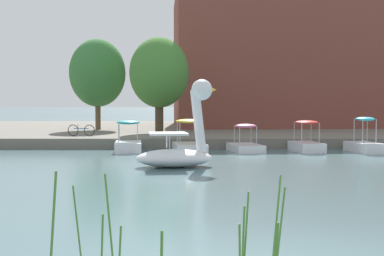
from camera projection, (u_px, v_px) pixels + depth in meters
name	position (u px, v px, depth m)	size (l,w,h in m)	color
shore_bank_far	(213.00, 130.00, 37.92)	(135.80, 25.47, 0.55)	#6B665B
swan_boat	(180.00, 145.00, 18.15)	(3.12, 1.96, 3.27)	white
pedal_boat_cyan	(365.00, 144.00, 23.66)	(1.47, 2.39, 1.72)	white
pedal_boat_red	(307.00, 142.00, 24.08)	(1.49, 2.30, 1.54)	white
pedal_boat_pink	(246.00, 144.00, 24.01)	(1.78, 2.51, 1.37)	white
pedal_boat_yellow	(190.00, 142.00, 23.59)	(1.77, 2.47, 1.62)	white
pedal_boat_teal	(129.00, 143.00, 24.07)	(1.53, 2.53, 1.54)	white
tree_broadleaf_left	(98.00, 73.00, 33.79)	(5.06, 4.95, 6.28)	brown
tree_sapling_by_fence	(159.00, 73.00, 30.10)	(4.19, 4.49, 5.90)	#423323
bicycle_parked	(82.00, 130.00, 27.18)	(1.59, 0.41, 0.65)	black
parked_van	(329.00, 113.00, 38.77)	(4.80, 2.48, 1.90)	silver
apartment_block	(318.00, 60.00, 40.73)	(23.67, 12.38, 10.83)	brown
reed_clump_foreground	(173.00, 252.00, 5.65)	(2.88, 1.04, 1.56)	#4C7F33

